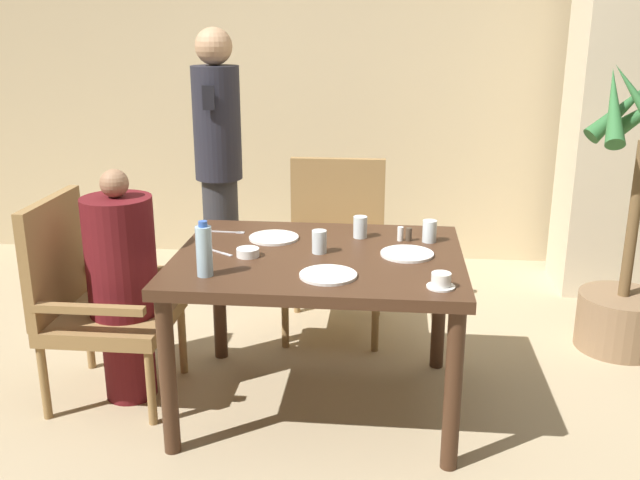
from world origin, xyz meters
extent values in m
plane|color=tan|center=(0.00, 0.00, 0.00)|extent=(16.00, 16.00, 0.00)
cube|color=#C6B289|center=(0.00, 2.27, 1.40)|extent=(8.00, 0.06, 2.80)
cube|color=beige|center=(1.72, 1.77, 1.35)|extent=(0.54, 0.54, 2.70)
cube|color=#422819|center=(0.00, 0.00, 0.72)|extent=(1.27, 1.01, 0.05)
cylinder|color=#422819|center=(-0.57, -0.44, 0.35)|extent=(0.07, 0.07, 0.70)
cylinder|color=#422819|center=(0.57, -0.44, 0.35)|extent=(0.07, 0.07, 0.70)
cylinder|color=#422819|center=(-0.57, 0.44, 0.35)|extent=(0.07, 0.07, 0.70)
cylinder|color=#422819|center=(0.57, 0.44, 0.35)|extent=(0.07, 0.07, 0.70)
cube|color=olive|center=(-0.97, 0.00, 0.40)|extent=(0.55, 0.55, 0.07)
cube|color=olive|center=(-1.23, 0.00, 0.70)|extent=(0.05, 0.55, 0.54)
cube|color=olive|center=(-0.97, 0.26, 0.55)|extent=(0.50, 0.04, 0.04)
cube|color=olive|center=(-0.97, -0.26, 0.55)|extent=(0.50, 0.04, 0.04)
cylinder|color=olive|center=(-0.72, 0.25, 0.18)|extent=(0.04, 0.04, 0.36)
cylinder|color=olive|center=(-0.72, -0.25, 0.18)|extent=(0.04, 0.04, 0.36)
cylinder|color=olive|center=(-1.22, 0.25, 0.18)|extent=(0.04, 0.04, 0.36)
cylinder|color=olive|center=(-1.22, -0.25, 0.18)|extent=(0.04, 0.04, 0.36)
cylinder|color=#5B1419|center=(-0.91, 0.00, 0.22)|extent=(0.24, 0.24, 0.43)
cylinder|color=#5B1419|center=(-0.91, 0.00, 0.71)|extent=(0.32, 0.32, 0.55)
sphere|color=#997051|center=(-0.91, 0.00, 1.05)|extent=(0.13, 0.13, 0.13)
cube|color=olive|center=(0.00, 0.84, 0.40)|extent=(0.55, 0.55, 0.07)
cube|color=olive|center=(0.00, 1.10, 0.70)|extent=(0.55, 0.05, 0.54)
cube|color=olive|center=(0.26, 0.84, 0.55)|extent=(0.04, 0.50, 0.04)
cube|color=olive|center=(-0.26, 0.84, 0.55)|extent=(0.04, 0.50, 0.04)
cylinder|color=olive|center=(0.25, 0.59, 0.18)|extent=(0.04, 0.04, 0.36)
cylinder|color=olive|center=(-0.25, 0.59, 0.18)|extent=(0.04, 0.04, 0.36)
cylinder|color=olive|center=(0.25, 1.09, 0.18)|extent=(0.04, 0.04, 0.36)
cylinder|color=olive|center=(-0.25, 1.09, 0.18)|extent=(0.04, 0.04, 0.36)
cylinder|color=#2D2D33|center=(-0.75, 1.27, 0.40)|extent=(0.22, 0.22, 0.80)
cylinder|color=#23232D|center=(-0.75, 1.27, 1.14)|extent=(0.29, 0.29, 0.68)
sphere|color=tan|center=(-0.75, 1.27, 1.59)|extent=(0.22, 0.22, 0.22)
cube|color=black|center=(-0.75, 1.09, 1.31)|extent=(0.07, 0.01, 0.14)
cylinder|color=#896B4C|center=(1.59, 0.77, 0.15)|extent=(0.46, 0.46, 0.31)
cylinder|color=brown|center=(1.59, 0.77, 0.73)|extent=(0.06, 0.06, 0.84)
cone|color=#2D6633|center=(1.52, 0.95, 1.30)|extent=(0.44, 0.24, 0.38)
cone|color=#2D6633|center=(1.42, 0.79, 1.33)|extent=(0.15, 0.41, 0.42)
cylinder|color=white|center=(0.39, 0.03, 0.75)|extent=(0.23, 0.23, 0.01)
cylinder|color=white|center=(-0.24, 0.21, 0.75)|extent=(0.23, 0.23, 0.01)
cylinder|color=white|center=(0.07, -0.28, 0.75)|extent=(0.23, 0.23, 0.01)
cylinder|color=white|center=(0.51, -0.36, 0.75)|extent=(0.11, 0.11, 0.01)
cylinder|color=white|center=(0.51, -0.36, 0.78)|extent=(0.08, 0.08, 0.05)
cylinder|color=white|center=(-0.31, -0.06, 0.77)|extent=(0.10, 0.10, 0.04)
cylinder|color=#A3C6DB|center=(-0.43, -0.32, 0.85)|extent=(0.07, 0.07, 0.21)
cylinder|color=#3359B2|center=(-0.43, -0.32, 0.97)|extent=(0.04, 0.04, 0.02)
cylinder|color=silver|center=(0.49, 0.23, 0.80)|extent=(0.07, 0.07, 0.10)
cylinder|color=silver|center=(0.17, 0.27, 0.80)|extent=(0.07, 0.07, 0.10)
cylinder|color=silver|center=(0.00, 0.02, 0.80)|extent=(0.07, 0.07, 0.10)
cylinder|color=white|center=(0.36, 0.24, 0.78)|extent=(0.03, 0.03, 0.07)
cylinder|color=#4C3D2D|center=(0.40, 0.24, 0.78)|extent=(0.03, 0.03, 0.06)
cube|color=silver|center=(-0.51, 0.29, 0.75)|extent=(0.19, 0.02, 0.00)
cube|color=silver|center=(-0.41, 0.29, 0.75)|extent=(0.04, 0.03, 0.00)
cube|color=silver|center=(-0.48, 0.00, 0.75)|extent=(0.16, 0.11, 0.00)
cube|color=silver|center=(-0.40, -0.05, 0.75)|extent=(0.06, 0.05, 0.00)
camera|label=1|loc=(0.30, -2.98, 1.74)|focal=40.00mm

